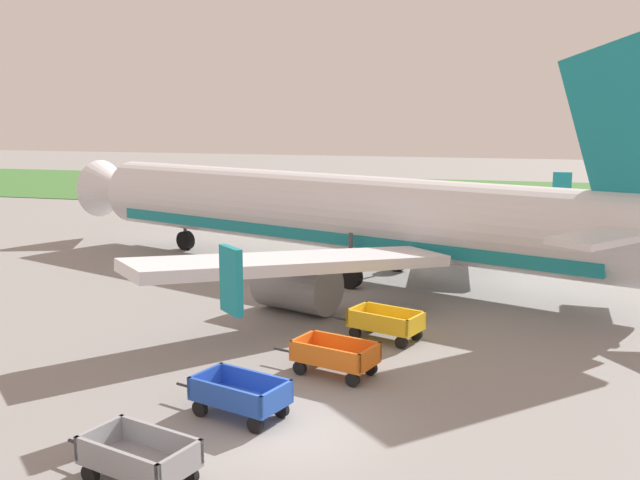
% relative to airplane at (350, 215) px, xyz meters
% --- Properties ---
extents(ground_plane, '(220.00, 220.00, 0.00)m').
position_rel_airplane_xyz_m(ground_plane, '(2.38, -17.63, -3.05)').
color(ground_plane, gray).
extents(grass_strip, '(220.00, 28.00, 0.06)m').
position_rel_airplane_xyz_m(grass_strip, '(2.38, 37.36, -3.02)').
color(grass_strip, '#3D7033').
rests_on(grass_strip, ground).
extents(airplane, '(36.37, 29.62, 11.34)m').
position_rel_airplane_xyz_m(airplane, '(0.00, 0.00, 0.00)').
color(airplane, silver).
rests_on(airplane, ground).
extents(baggage_cart_second_in_row, '(3.61, 2.06, 1.07)m').
position_rel_airplane_xyz_m(baggage_cart_second_in_row, '(-0.06, -20.96, -2.45)').
color(baggage_cart_second_in_row, gray).
rests_on(baggage_cart_second_in_row, ground).
extents(baggage_cart_third_in_row, '(3.61, 2.10, 1.07)m').
position_rel_airplane_xyz_m(baggage_cart_third_in_row, '(0.81, -17.10, -2.45)').
color(baggage_cart_third_in_row, '#234CB2').
rests_on(baggage_cart_third_in_row, ground).
extents(baggage_cart_fourth_in_row, '(3.61, 2.06, 1.07)m').
position_rel_airplane_xyz_m(baggage_cart_fourth_in_row, '(2.52, -13.44, -2.45)').
color(baggage_cart_fourth_in_row, orange).
rests_on(baggage_cart_fourth_in_row, ground).
extents(baggage_cart_far_end, '(3.59, 2.16, 1.07)m').
position_rel_airplane_xyz_m(baggage_cart_far_end, '(3.44, -9.59, -2.45)').
color(baggage_cart_far_end, gold).
rests_on(baggage_cart_far_end, ground).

